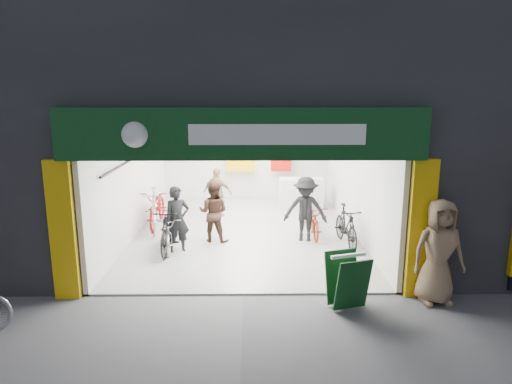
{
  "coord_description": "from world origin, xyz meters",
  "views": [
    {
      "loc": [
        0.14,
        -7.97,
        3.76
      ],
      "look_at": [
        0.26,
        1.5,
        1.67
      ],
      "focal_mm": 32.0,
      "sensor_mm": 36.0,
      "label": 1
    }
  ],
  "objects_px": {
    "pedestrian_near": "(438,252)",
    "sandwich_board": "(347,279)",
    "bike_left_front": "(170,232)",
    "bike_right_front": "(346,226)"
  },
  "relations": [
    {
      "from": "pedestrian_near",
      "to": "sandwich_board",
      "type": "relative_size",
      "value": 2.0
    },
    {
      "from": "bike_left_front",
      "to": "bike_right_front",
      "type": "xyz_separation_m",
      "value": [
        4.3,
        0.15,
        0.08
      ]
    },
    {
      "from": "bike_right_front",
      "to": "pedestrian_near",
      "type": "relative_size",
      "value": 0.89
    },
    {
      "from": "bike_left_front",
      "to": "sandwich_board",
      "type": "height_order",
      "value": "sandwich_board"
    },
    {
      "from": "bike_left_front",
      "to": "pedestrian_near",
      "type": "height_order",
      "value": "pedestrian_near"
    },
    {
      "from": "bike_left_front",
      "to": "bike_right_front",
      "type": "bearing_deg",
      "value": -4.62
    },
    {
      "from": "bike_right_front",
      "to": "sandwich_board",
      "type": "xyz_separation_m",
      "value": [
        -0.66,
        -3.27,
        0.02
      ]
    },
    {
      "from": "sandwich_board",
      "to": "bike_right_front",
      "type": "bearing_deg",
      "value": 61.89
    },
    {
      "from": "sandwich_board",
      "to": "pedestrian_near",
      "type": "bearing_deg",
      "value": -9.86
    },
    {
      "from": "sandwich_board",
      "to": "bike_left_front",
      "type": "bearing_deg",
      "value": 122.69
    }
  ]
}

